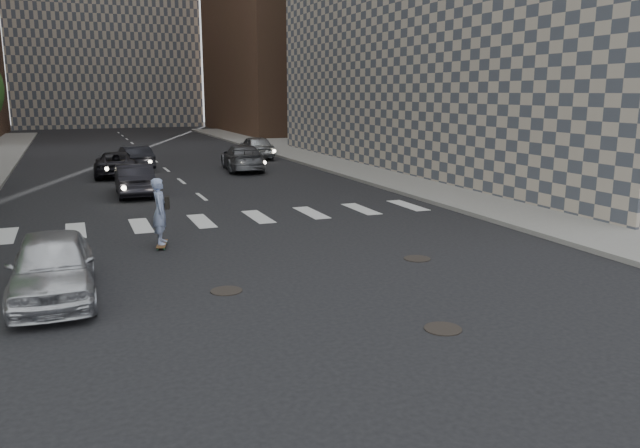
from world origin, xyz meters
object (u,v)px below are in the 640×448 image
Objects in this scene: silver_sedan at (52,266)px; traffic_car_d at (255,147)px; traffic_car_a at (134,179)px; skateboarder at (160,211)px; traffic_car_b at (243,158)px; traffic_car_c at (116,164)px; traffic_car_e at (134,158)px.

traffic_car_d reaches higher than silver_sedan.
traffic_car_a is at bearing 56.06° from traffic_car_d.
skateboarder is 4.67m from silver_sedan.
traffic_car_d is at bearing -124.23° from traffic_car_a.
traffic_car_b is 1.12× the size of traffic_car_d.
traffic_car_e reaches higher than traffic_car_c.
traffic_car_d reaches higher than traffic_car_b.
traffic_car_a is 0.84× the size of traffic_car_b.
traffic_car_d is (2.45, 6.00, 0.03)m from traffic_car_b.
skateboarder reaches higher than silver_sedan.
skateboarder is 0.48× the size of traffic_car_e.
traffic_car_b is at bearing 148.00° from traffic_car_e.
skateboarder reaches higher than traffic_car_d.
silver_sedan is at bearing 73.44° from traffic_car_e.
traffic_car_c is (-6.70, 0.19, -0.08)m from traffic_car_b.
traffic_car_d is at bearing -105.63° from traffic_car_b.
traffic_car_c is (-0.04, 16.38, -0.39)m from skateboarder.
traffic_car_b is 6.15m from traffic_car_e.
traffic_car_a is (2.95, 13.42, -0.03)m from silver_sedan.
skateboarder is 17.51m from traffic_car_b.
traffic_car_e is at bearing 81.27° from silver_sedan.
skateboarder is 9.68m from traffic_car_a.
skateboarder reaches higher than traffic_car_b.
traffic_car_e is at bearing -94.37° from traffic_car_a.
silver_sedan is at bearing 66.92° from traffic_car_d.
silver_sedan is 13.74m from traffic_car_a.
silver_sedan is at bearing 86.51° from traffic_car_c.
traffic_car_d is 1.08× the size of traffic_car_e.
traffic_car_c is at bearing 83.28° from silver_sedan.
traffic_car_c is at bearing -86.71° from traffic_car_a.
silver_sedan reaches higher than traffic_car_c.
skateboarder is 0.40× the size of traffic_car_b.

